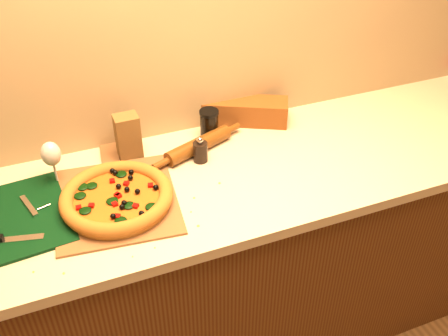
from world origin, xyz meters
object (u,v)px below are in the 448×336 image
at_px(wine_glass, 51,155).
at_px(pizza, 117,197).
at_px(pizza_peel, 116,197).
at_px(rolling_pin, 198,145).
at_px(pepper_grinder, 200,151).
at_px(cutting_board, 22,217).
at_px(dark_jar, 209,124).

bearing_deg(wine_glass, pizza, -49.21).
distance_m(pizza_peel, pizza, 0.05).
bearing_deg(rolling_pin, wine_glass, -179.98).
height_order(pizza, pepper_grinder, pepper_grinder).
relative_size(pizza, rolling_pin, 0.92).
height_order(pizza_peel, pepper_grinder, pepper_grinder).
height_order(pizza, rolling_pin, pizza).
xyz_separation_m(pizza_peel, wine_glass, (-0.17, 0.16, 0.11)).
xyz_separation_m(pepper_grinder, rolling_pin, (0.01, 0.06, -0.01)).
distance_m(pizza_peel, wine_glass, 0.26).
bearing_deg(wine_glass, pizza_peel, -42.82).
relative_size(cutting_board, rolling_pin, 1.01).
xyz_separation_m(pizza_peel, pepper_grinder, (0.33, 0.10, 0.04)).
relative_size(pizza_peel, pepper_grinder, 5.97).
bearing_deg(rolling_pin, pizza_peel, -155.42).
xyz_separation_m(pizza, wine_glass, (-0.17, 0.19, 0.08)).
relative_size(pepper_grinder, rolling_pin, 0.26).
xyz_separation_m(pizza, pepper_grinder, (0.33, 0.14, 0.01)).
height_order(cutting_board, wine_glass, wine_glass).
bearing_deg(rolling_pin, cutting_board, -167.06).
bearing_deg(dark_jar, wine_glass, -172.46).
relative_size(pizza, dark_jar, 3.07).
distance_m(pizza, cutting_board, 0.30).
xyz_separation_m(pizza, dark_jar, (0.42, 0.27, 0.03)).
distance_m(rolling_pin, wine_glass, 0.52).
xyz_separation_m(pizza_peel, dark_jar, (0.42, 0.24, 0.06)).
distance_m(pizza, dark_jar, 0.50).
height_order(pizza_peel, pizza, pizza).
relative_size(cutting_board, dark_jar, 3.37).
height_order(cutting_board, pepper_grinder, pepper_grinder).
xyz_separation_m(rolling_pin, wine_glass, (-0.51, -0.00, 0.09)).
bearing_deg(pepper_grinder, cutting_board, -171.90).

